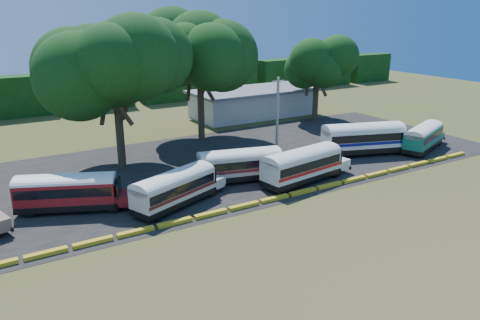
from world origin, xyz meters
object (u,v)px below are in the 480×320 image
bus_white_red (303,164)px  bus_red (69,190)px  bus_teal (424,136)px  tree_west (114,65)px  bus_cream_west (176,187)px

bus_white_red → bus_red: bearing=159.2°
bus_teal → tree_west: tree_west is taller
bus_red → bus_white_red: size_ratio=0.92×
bus_red → bus_cream_west: (7.50, -3.47, -0.05)m
bus_cream_west → bus_white_red: bus_white_red is taller
bus_cream_west → bus_teal: (30.50, 0.39, -0.01)m
bus_white_red → bus_teal: (18.33, 1.32, -0.15)m
bus_teal → bus_red: bearing=154.0°
bus_teal → bus_white_red: bearing=162.8°
bus_cream_west → tree_west: 14.81m
bus_cream_west → tree_west: tree_west is taller
bus_red → tree_west: size_ratio=0.65×
bus_red → bus_cream_west: size_ratio=1.01×
bus_cream_west → bus_white_red: size_ratio=0.92×
bus_teal → tree_west: bearing=138.0°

